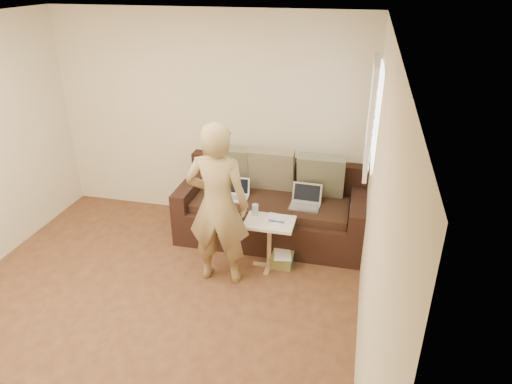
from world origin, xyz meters
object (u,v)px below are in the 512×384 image
drinking_glass (255,210)px  laptop_white (235,199)px  laptop_silver (304,207)px  person (218,205)px  sofa (271,206)px  striped_box (282,260)px  side_table (269,244)px

drinking_glass → laptop_white: bearing=130.0°
laptop_silver → laptop_white: bearing=-179.4°
laptop_white → person: size_ratio=0.18×
laptop_silver → drinking_glass: size_ratio=2.84×
sofa → laptop_silver: size_ratio=6.46×
person → drinking_glass: person is taller
sofa → drinking_glass: sofa is taller
sofa → striped_box: sofa is taller
laptop_white → drinking_glass: bearing=-52.2°
striped_box → laptop_white: bearing=144.7°
drinking_glass → laptop_silver: bearing=38.7°
side_table → person: bearing=-146.0°
laptop_white → person: (0.07, -0.84, 0.35)m
laptop_silver → person: size_ratio=0.19×
side_table → striped_box: 0.26m
person → drinking_glass: size_ratio=14.55×
laptop_silver → side_table: size_ratio=0.59×
laptop_silver → striped_box: bearing=-107.6°
laptop_silver → side_table: (-0.31, -0.50, -0.23)m
side_table → drinking_glass: size_ratio=4.81×
laptop_silver → side_table: 0.63m
laptop_silver → side_table: bearing=-118.9°
laptop_white → striped_box: laptop_white is taller
side_table → striped_box: bearing=19.5°
drinking_glass → striped_box: size_ratio=0.50×
laptop_white → drinking_glass: (0.35, -0.42, 0.12)m
striped_box → laptop_silver: bearing=69.9°
person → drinking_glass: 0.56m
laptop_silver → drinking_glass: bearing=-138.7°
striped_box → drinking_glass: bearing=169.7°
laptop_white → laptop_silver: bearing=-4.2°
laptop_silver → striped_box: 0.65m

